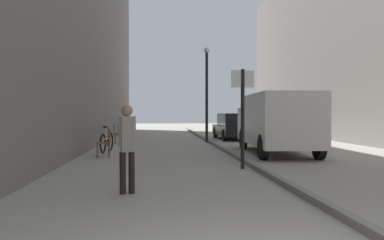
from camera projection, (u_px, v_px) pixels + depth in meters
ground_plane at (183, 151)px, 14.59m from camera, size 80.00×80.00×0.00m
kerb_strip at (223, 149)px, 14.73m from camera, size 0.16×40.00×0.12m
pedestrian_main_foreground at (127, 142)px, 6.80m from camera, size 0.31×0.22×1.61m
delivery_van at (276, 121)px, 13.61m from camera, size 2.28×5.43×2.13m
parked_car at (234, 126)px, 21.27m from camera, size 1.90×4.23×1.45m
street_sign_post at (243, 110)px, 9.84m from camera, size 0.60×0.10×2.60m
lamp_post at (207, 88)px, 18.97m from camera, size 0.28×0.28×4.76m
bicycle_leaning at (107, 142)px, 14.15m from camera, size 0.28×1.76×0.98m
cafe_chair_near_window at (106, 141)px, 12.52m from camera, size 0.52×0.52×0.94m
cafe_chair_by_doorway at (117, 132)px, 17.89m from camera, size 0.47×0.47×0.94m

